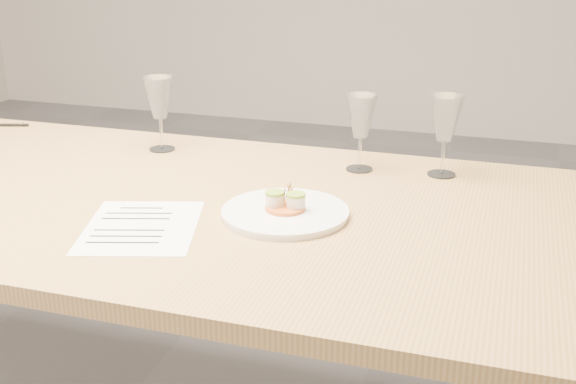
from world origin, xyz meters
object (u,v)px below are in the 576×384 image
(dinner_plate, at_px, (285,211))
(recipe_sheet, at_px, (141,227))
(ballpoint_pen, at_px, (8,125))
(dining_table, at_px, (74,210))
(wine_glass_1, at_px, (159,99))
(wine_glass_2, at_px, (361,118))
(wine_glass_3, at_px, (445,120))

(dinner_plate, height_order, recipe_sheet, dinner_plate)
(ballpoint_pen, bearing_deg, dining_table, -56.44)
(dining_table, height_order, recipe_sheet, recipe_sheet)
(recipe_sheet, relative_size, wine_glass_1, 1.68)
(dinner_plate, relative_size, ballpoint_pen, 2.14)
(dining_table, height_order, wine_glass_1, wine_glass_1)
(recipe_sheet, bearing_deg, dinner_plate, 11.87)
(wine_glass_1, height_order, wine_glass_2, wine_glass_1)
(recipe_sheet, height_order, ballpoint_pen, ballpoint_pen)
(dinner_plate, height_order, ballpoint_pen, dinner_plate)
(recipe_sheet, relative_size, ballpoint_pen, 2.68)
(dining_table, relative_size, wine_glass_3, 11.53)
(dining_table, relative_size, wine_glass_1, 11.41)
(recipe_sheet, relative_size, wine_glass_3, 1.69)
(ballpoint_pen, height_order, wine_glass_3, wine_glass_3)
(dining_table, height_order, ballpoint_pen, ballpoint_pen)
(recipe_sheet, height_order, wine_glass_1, wine_glass_1)
(dinner_plate, distance_m, wine_glass_1, 0.64)
(dinner_plate, relative_size, wine_glass_3, 1.35)
(recipe_sheet, bearing_deg, wine_glass_1, 95.56)
(dinner_plate, bearing_deg, ballpoint_pen, 156.98)
(dining_table, height_order, wine_glass_3, wine_glass_3)
(dinner_plate, xyz_separation_m, wine_glass_2, (0.09, 0.37, 0.13))
(dining_table, distance_m, wine_glass_2, 0.76)
(dining_table, relative_size, recipe_sheet, 6.81)
(dining_table, xyz_separation_m, ballpoint_pen, (-0.51, 0.42, 0.07))
(ballpoint_pen, relative_size, wine_glass_2, 0.66)
(ballpoint_pen, xyz_separation_m, wine_glass_2, (1.17, -0.09, 0.14))
(dining_table, relative_size, wine_glass_2, 11.99)
(ballpoint_pen, bearing_deg, wine_glass_1, -25.06)
(recipe_sheet, distance_m, wine_glass_3, 0.80)
(wine_glass_3, bearing_deg, dinner_plate, -127.13)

